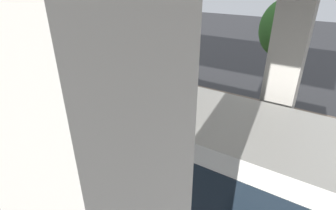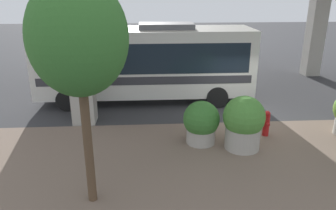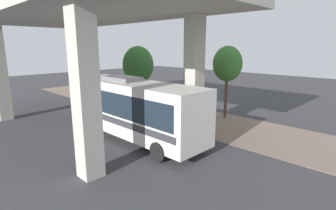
{
  "view_description": "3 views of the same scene",
  "coord_description": "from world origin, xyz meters",
  "px_view_note": "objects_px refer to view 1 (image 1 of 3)",
  "views": [
    {
      "loc": [
        8.37,
        7.58,
        6.48
      ],
      "look_at": [
        -1.02,
        1.51,
        0.91
      ],
      "focal_mm": 28.0,
      "sensor_mm": 36.0,
      "label": 1
    },
    {
      "loc": [
        -12.31,
        3.85,
        5.31
      ],
      "look_at": [
        -0.04,
        3.08,
        0.86
      ],
      "focal_mm": 35.0,
      "sensor_mm": 36.0,
      "label": 2
    },
    {
      "loc": [
        12.64,
        16.29,
        5.55
      ],
      "look_at": [
        -0.99,
        2.86,
        1.26
      ],
      "focal_mm": 28.0,
      "sensor_mm": 36.0,
      "label": 3
    }
  ],
  "objects_px": {
    "street_tree_near": "(284,29)",
    "street_tree_far": "(115,24)",
    "fire_hydrant": "(139,100)",
    "planter_middle": "(167,91)",
    "planter_back": "(184,104)",
    "bus": "(161,144)",
    "planter_front": "(98,81)"
  },
  "relations": [
    {
      "from": "bus",
      "to": "planter_front",
      "type": "bearing_deg",
      "value": -121.04
    },
    {
      "from": "street_tree_near",
      "to": "fire_hydrant",
      "type": "bearing_deg",
      "value": -58.61
    },
    {
      "from": "planter_front",
      "to": "planter_middle",
      "type": "relative_size",
      "value": 0.89
    },
    {
      "from": "planter_front",
      "to": "street_tree_far",
      "type": "height_order",
      "value": "street_tree_far"
    },
    {
      "from": "bus",
      "to": "fire_hydrant",
      "type": "distance_m",
      "value": 6.5
    },
    {
      "from": "bus",
      "to": "street_tree_far",
      "type": "relative_size",
      "value": 1.81
    },
    {
      "from": "street_tree_near",
      "to": "street_tree_far",
      "type": "height_order",
      "value": "street_tree_near"
    },
    {
      "from": "bus",
      "to": "street_tree_near",
      "type": "bearing_deg",
      "value": 170.05
    },
    {
      "from": "fire_hydrant",
      "to": "street_tree_far",
      "type": "bearing_deg",
      "value": -125.75
    },
    {
      "from": "planter_front",
      "to": "planter_back",
      "type": "relative_size",
      "value": 1.07
    },
    {
      "from": "bus",
      "to": "planter_middle",
      "type": "relative_size",
      "value": 5.33
    },
    {
      "from": "planter_front",
      "to": "planter_middle",
      "type": "xyz_separation_m",
      "value": [
        -0.8,
        4.29,
        0.08
      ]
    },
    {
      "from": "planter_middle",
      "to": "planter_back",
      "type": "height_order",
      "value": "planter_middle"
    },
    {
      "from": "planter_back",
      "to": "planter_middle",
      "type": "bearing_deg",
      "value": -110.18
    },
    {
      "from": "planter_back",
      "to": "street_tree_near",
      "type": "bearing_deg",
      "value": 133.19
    },
    {
      "from": "fire_hydrant",
      "to": "street_tree_far",
      "type": "height_order",
      "value": "street_tree_far"
    },
    {
      "from": "fire_hydrant",
      "to": "planter_middle",
      "type": "distance_m",
      "value": 1.57
    },
    {
      "from": "bus",
      "to": "planter_front",
      "type": "xyz_separation_m",
      "value": [
        -4.58,
        -7.61,
        -1.14
      ]
    },
    {
      "from": "bus",
      "to": "planter_middle",
      "type": "distance_m",
      "value": 6.41
    },
    {
      "from": "planter_middle",
      "to": "street_tree_near",
      "type": "xyz_separation_m",
      "value": [
        -2.66,
        4.73,
        3.26
      ]
    },
    {
      "from": "bus",
      "to": "fire_hydrant",
      "type": "xyz_separation_m",
      "value": [
        -4.45,
        -4.49,
        -1.51
      ]
    },
    {
      "from": "planter_middle",
      "to": "bus",
      "type": "bearing_deg",
      "value": 31.64
    },
    {
      "from": "fire_hydrant",
      "to": "bus",
      "type": "bearing_deg",
      "value": 45.28
    },
    {
      "from": "street_tree_far",
      "to": "planter_middle",
      "type": "bearing_deg",
      "value": 69.74
    },
    {
      "from": "fire_hydrant",
      "to": "planter_front",
      "type": "distance_m",
      "value": 3.15
    },
    {
      "from": "bus",
      "to": "planter_back",
      "type": "distance_m",
      "value": 5.4
    },
    {
      "from": "street_tree_near",
      "to": "street_tree_far",
      "type": "xyz_separation_m",
      "value": [
        0.78,
        -9.81,
        -0.5
      ]
    },
    {
      "from": "planter_front",
      "to": "planter_back",
      "type": "height_order",
      "value": "planter_front"
    },
    {
      "from": "street_tree_far",
      "to": "bus",
      "type": "bearing_deg",
      "value": 49.16
    },
    {
      "from": "planter_front",
      "to": "street_tree_near",
      "type": "distance_m",
      "value": 10.23
    },
    {
      "from": "fire_hydrant",
      "to": "planter_front",
      "type": "bearing_deg",
      "value": -92.49
    },
    {
      "from": "planter_middle",
      "to": "street_tree_far",
      "type": "bearing_deg",
      "value": -110.26
    }
  ]
}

